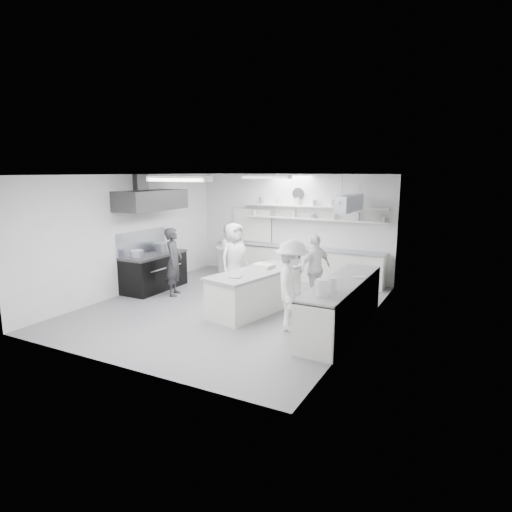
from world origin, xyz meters
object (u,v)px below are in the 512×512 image
at_px(cook_back, 227,250).
at_px(stove, 154,273).
at_px(prep_island, 255,292).
at_px(right_counter, 342,306).
at_px(back_counter, 297,263).
at_px(cook_stove, 174,262).

bearing_deg(cook_back, stove, 33.90).
distance_m(prep_island, cook_back, 3.56).
xyz_separation_m(stove, right_counter, (5.25, -0.60, 0.02)).
distance_m(back_counter, cook_back, 2.12).
bearing_deg(stove, cook_stove, -13.09).
relative_size(stove, prep_island, 0.77).
bearing_deg(cook_stove, right_counter, -119.36).
height_order(back_counter, prep_island, back_counter).
relative_size(back_counter, prep_island, 2.14).
height_order(cook_stove, cook_back, cook_stove).
bearing_deg(stove, back_counter, 43.99).
height_order(stove, cook_back, cook_back).
distance_m(stove, right_counter, 5.28).
distance_m(right_counter, cook_stove, 4.48).
height_order(right_counter, prep_island, right_counter).
distance_m(right_counter, prep_island, 2.05).
distance_m(stove, back_counter, 4.03).
height_order(right_counter, cook_back, cook_back).
bearing_deg(right_counter, cook_back, 146.70).
distance_m(stove, cook_stove, 0.92).
xyz_separation_m(stove, cook_stove, (0.81, -0.19, 0.40)).
bearing_deg(cook_stove, prep_island, -118.33).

